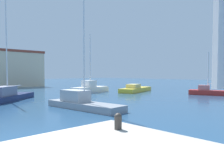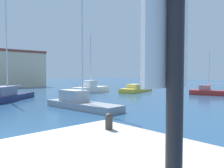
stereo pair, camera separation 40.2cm
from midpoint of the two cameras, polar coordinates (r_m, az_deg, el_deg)
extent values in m
plane|color=navy|center=(33.31, -9.82, -2.35)|extent=(160.00, 160.00, 0.00)
cylinder|color=black|center=(1.46, 23.56, 13.30)|extent=(0.10, 0.10, 4.21)
cube|color=white|center=(1.47, 21.31, 10.14)|extent=(0.44, 0.03, 0.56)
cylinder|color=red|center=(1.48, 20.71, 12.40)|extent=(0.24, 0.01, 0.24)
cylinder|color=#38332D|center=(7.49, 0.78, -9.80)|extent=(0.24, 0.24, 0.41)
sphere|color=#38332D|center=(7.45, 0.78, -8.26)|extent=(0.25, 0.25, 0.25)
cube|color=#19234C|center=(26.53, -24.33, -3.19)|extent=(7.67, 7.11, 0.61)
cube|color=slate|center=(25.70, -25.35, -1.63)|extent=(3.27, 3.15, 0.97)
cylinder|color=silver|center=(26.54, -24.56, 8.32)|extent=(0.12, 0.12, 10.04)
cylinder|color=silver|center=(27.75, -22.83, -0.42)|extent=(2.25, 2.00, 0.08)
cube|color=gray|center=(18.87, -6.79, -5.40)|extent=(2.54, 7.68, 0.54)
cube|color=#ADB0B5|center=(19.63, -8.95, -2.89)|extent=(1.65, 2.51, 0.96)
cylinder|color=silver|center=(18.81, -6.87, 9.53)|extent=(0.12, 0.12, 9.25)
cube|color=white|center=(34.55, -5.00, -1.42)|extent=(6.51, 3.05, 0.85)
cube|color=silver|center=(34.30, -5.32, 0.09)|extent=(1.85, 1.88, 0.99)
cylinder|color=silver|center=(34.51, -5.03, 5.84)|extent=(0.12, 0.12, 7.89)
cube|color=#B22823|center=(32.96, 23.39, -2.02)|extent=(2.86, 4.95, 0.65)
cube|color=#C4716E|center=(32.96, 22.57, -0.85)|extent=(1.31, 1.60, 0.68)
cylinder|color=silver|center=(32.85, 23.48, 2.96)|extent=(0.12, 0.12, 5.08)
cylinder|color=silver|center=(32.81, 24.90, 0.07)|extent=(0.58, 1.60, 0.08)
cube|color=gold|center=(36.06, 6.49, -1.43)|extent=(8.22, 4.48, 0.64)
cube|color=#DFCD77|center=(35.16, 5.88, -0.53)|extent=(2.60, 2.14, 0.60)
cube|color=beige|center=(54.02, -24.42, 3.23)|extent=(13.14, 8.96, 7.23)
cube|color=brown|center=(54.21, -24.50, 7.32)|extent=(13.40, 9.14, 0.50)
camera|label=1|loc=(0.20, -89.60, 0.02)|focal=36.40mm
camera|label=2|loc=(0.20, 90.40, -0.02)|focal=36.40mm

